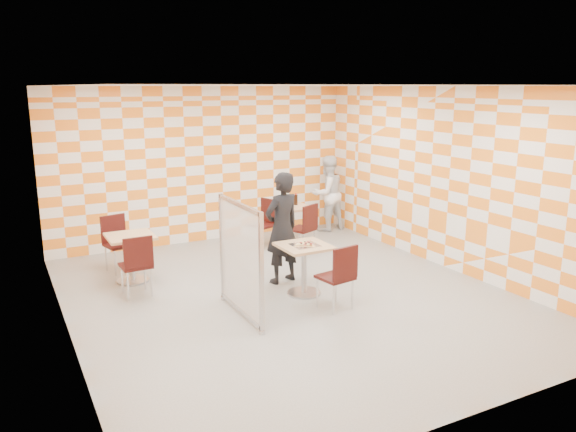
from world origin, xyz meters
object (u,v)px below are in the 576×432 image
at_px(soda_bottle, 296,200).
at_px(chair_main_front, 340,272).
at_px(main_table, 304,261).
at_px(chair_second_front, 305,225).
at_px(chair_second_side, 266,219).
at_px(partition, 240,259).
at_px(man_white, 327,193).
at_px(sport_bottle, 284,202).
at_px(chair_empty_far, 117,238).
at_px(man_dark, 282,228).
at_px(empty_table, 131,250).
at_px(chair_empty_near, 137,261).
at_px(second_table, 291,219).

bearing_deg(soda_bottle, chair_main_front, -108.82).
bearing_deg(main_table, chair_second_front, 59.92).
distance_m(chair_second_side, partition, 3.29).
distance_m(main_table, man_white, 3.85).
relative_size(chair_main_front, chair_second_front, 1.00).
relative_size(main_table, sport_bottle, 3.75).
bearing_deg(chair_empty_far, chair_main_front, -54.07).
xyz_separation_m(partition, man_dark, (1.10, 0.95, 0.08)).
height_order(partition, man_dark, man_dark).
xyz_separation_m(chair_empty_far, soda_bottle, (3.44, 0.13, 0.31)).
bearing_deg(man_white, empty_table, 10.37).
distance_m(main_table, chair_empty_near, 2.41).
distance_m(man_white, soda_bottle, 1.18).
xyz_separation_m(chair_second_front, man_dark, (-1.06, -1.14, 0.32)).
bearing_deg(soda_bottle, chair_empty_far, -177.88).
xyz_separation_m(main_table, second_table, (1.10, 2.45, 0.00)).
xyz_separation_m(man_dark, soda_bottle, (1.28, 1.91, -0.01)).
bearing_deg(empty_table, second_table, 12.61).
distance_m(main_table, chair_second_front, 2.04).
relative_size(empty_table, man_dark, 0.43).
bearing_deg(chair_main_front, partition, 160.13).
xyz_separation_m(empty_table, chair_second_front, (3.14, 0.03, 0.04)).
distance_m(empty_table, sport_bottle, 3.20).
bearing_deg(chair_empty_near, soda_bottle, 24.04).
bearing_deg(chair_second_front, soda_bottle, 74.06).
distance_m(chair_empty_near, man_dark, 2.21).
height_order(chair_main_front, soda_bottle, soda_bottle).
height_order(main_table, empty_table, same).
xyz_separation_m(second_table, sport_bottle, (-0.12, 0.05, 0.33)).
xyz_separation_m(chair_second_side, man_white, (1.72, 0.59, 0.25)).
height_order(chair_empty_near, chair_empty_far, same).
distance_m(main_table, chair_second_side, 2.55).
bearing_deg(man_white, chair_empty_far, 1.83).
bearing_deg(chair_second_side, man_dark, -108.10).
bearing_deg(man_white, chair_second_side, 12.36).
height_order(chair_second_front, chair_empty_far, same).
relative_size(chair_second_side, soda_bottle, 4.02).
xyz_separation_m(chair_main_front, chair_second_front, (0.91, 2.54, 0.00)).
relative_size(empty_table, chair_empty_far, 0.81).
height_order(empty_table, chair_second_side, chair_second_side).
bearing_deg(empty_table, sport_bottle, 14.03).
relative_size(man_dark, sport_bottle, 8.67).
bearing_deg(chair_empty_far, chair_second_front, -11.34).
bearing_deg(main_table, partition, -164.30).
bearing_deg(chair_empty_far, empty_table, -82.95).
distance_m(empty_table, partition, 2.29).
height_order(partition, man_white, man_white).
relative_size(chair_empty_near, partition, 0.60).
xyz_separation_m(chair_empty_far, partition, (1.05, -2.73, 0.25)).
bearing_deg(chair_second_front, second_table, 83.65).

